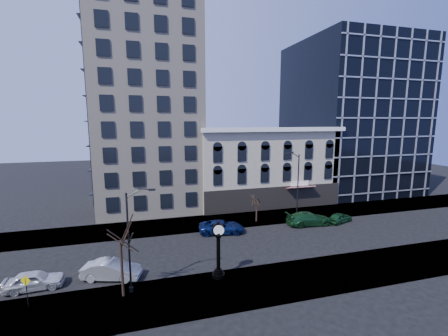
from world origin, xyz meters
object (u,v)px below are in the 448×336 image
object	(u,v)px
car_near_a	(34,280)
warning_sign	(26,285)
street_lamp_near	(136,213)
street_clock	(218,252)
car_near_b	(112,270)

from	to	relation	value
car_near_a	warning_sign	bearing A→B (deg)	-175.86
street_lamp_near	car_near_a	xyz separation A→B (m)	(-8.19, 2.76, -5.80)
car_near_a	street_clock	bearing A→B (deg)	-102.77
street_clock	car_near_a	world-z (taller)	street_clock
street_lamp_near	car_near_b	size ratio (longest dim) A/B	1.72
street_clock	street_lamp_near	bearing A→B (deg)	-163.49
warning_sign	car_near_a	world-z (taller)	warning_sign
street_lamp_near	car_near_a	distance (m)	10.41
car_near_b	street_lamp_near	bearing A→B (deg)	-123.58
street_clock	street_lamp_near	world-z (taller)	street_lamp_near
street_lamp_near	street_clock	bearing A→B (deg)	4.85
street_clock	warning_sign	world-z (taller)	street_clock
warning_sign	car_near_b	world-z (taller)	warning_sign
car_near_b	street_clock	bearing A→B (deg)	-88.25
car_near_b	car_near_a	bearing A→B (deg)	106.71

